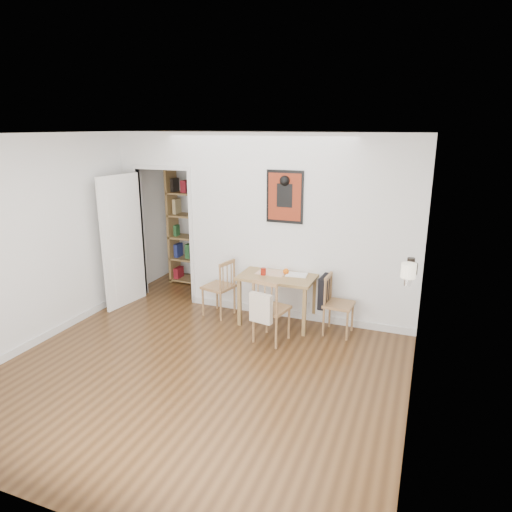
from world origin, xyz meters
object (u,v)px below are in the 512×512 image
at_px(chair_left, 218,287).
at_px(red_glass, 263,271).
at_px(fireplace, 408,325).
at_px(orange_fruit, 286,271).
at_px(dining_table, 278,281).
at_px(chair_right, 337,304).
at_px(mantel_lamp, 408,272).
at_px(notebook, 297,275).
at_px(chair_front, 271,309).
at_px(ceramic_jar_b, 411,263).
at_px(bookshelf, 193,227).
at_px(ceramic_jar_a, 413,269).

bearing_deg(chair_left, red_glass, -1.07).
relative_size(fireplace, orange_fruit, 15.04).
bearing_deg(red_glass, orange_fruit, 25.13).
xyz_separation_m(dining_table, chair_left, (-0.89, -0.04, -0.20)).
xyz_separation_m(chair_right, fireplace, (0.92, -0.81, 0.20)).
distance_m(orange_fruit, mantel_lamp, 2.12).
bearing_deg(notebook, red_glass, -161.24).
xyz_separation_m(chair_front, fireplace, (1.66, -0.28, 0.18)).
xyz_separation_m(chair_right, ceramic_jar_b, (0.88, -0.46, 0.79)).
bearing_deg(fireplace, bookshelf, 151.97).
bearing_deg(ceramic_jar_b, red_glass, 166.88).
height_order(chair_right, mantel_lamp, mantel_lamp).
relative_size(bookshelf, fireplace, 1.63).
xyz_separation_m(dining_table, orange_fruit, (0.09, 0.08, 0.13)).
xyz_separation_m(fireplace, ceramic_jar_a, (-0.01, 0.11, 0.60)).
xyz_separation_m(dining_table, chair_front, (0.10, -0.57, -0.18)).
relative_size(fireplace, ceramic_jar_b, 11.69).
relative_size(dining_table, notebook, 3.65).
xyz_separation_m(dining_table, mantel_lamp, (1.73, -1.16, 0.68)).
height_order(chair_left, chair_front, chair_front).
bearing_deg(mantel_lamp, chair_right, 128.25).
xyz_separation_m(red_glass, ceramic_jar_b, (1.91, -0.45, 0.46)).
relative_size(chair_right, bookshelf, 0.40).
bearing_deg(chair_left, orange_fruit, 6.98).
distance_m(bookshelf, ceramic_jar_b, 3.98).
relative_size(dining_table, fireplace, 0.83).
relative_size(chair_right, fireplace, 0.65).
relative_size(bookshelf, notebook, 7.18).
bearing_deg(chair_front, ceramic_jar_b, 2.53).
bearing_deg(orange_fruit, fireplace, -28.98).
bearing_deg(notebook, orange_fruit, -174.78).
xyz_separation_m(chair_left, ceramic_jar_b, (2.61, -0.46, 0.79)).
relative_size(red_glass, ceramic_jar_b, 0.90).
distance_m(fireplace, red_glass, 2.12).
distance_m(chair_right, ceramic_jar_b, 1.27).
xyz_separation_m(dining_table, ceramic_jar_b, (1.72, -0.50, 0.59)).
distance_m(bookshelf, ceramic_jar_a, 4.11).
bearing_deg(chair_left, bookshelf, 131.58).
height_order(orange_fruit, notebook, orange_fruit).
distance_m(red_glass, ceramic_jar_a, 2.12).
relative_size(bookshelf, ceramic_jar_a, 18.00).
bearing_deg(chair_right, notebook, 167.72).
bearing_deg(dining_table, red_glass, -163.51).
relative_size(chair_front, orange_fruit, 10.37).
bearing_deg(orange_fruit, chair_front, -89.04).
relative_size(dining_table, orange_fruit, 12.43).
xyz_separation_m(chair_front, mantel_lamp, (1.62, -0.58, 0.86)).
bearing_deg(dining_table, orange_fruit, 39.71).
bearing_deg(ceramic_jar_a, chair_left, 165.19).
bearing_deg(red_glass, chair_right, 0.82).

